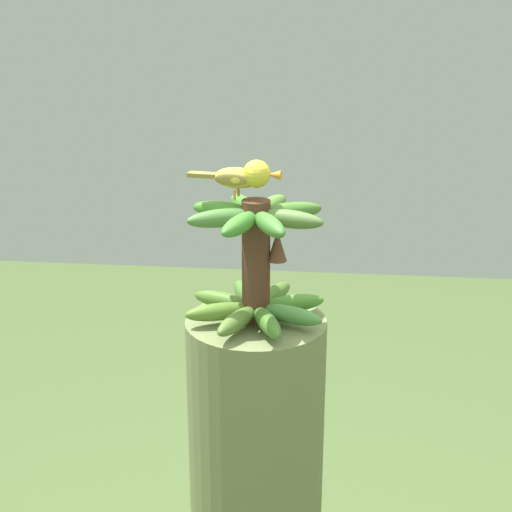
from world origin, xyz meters
The scene contains 2 objects.
banana_bunch centered at (0.00, 0.00, 1.48)m, with size 0.27×0.27×0.24m.
perched_bird centered at (0.01, 0.02, 1.64)m, with size 0.06×0.18×0.07m.
Camera 1 is at (-1.36, -0.14, 1.96)m, focal length 54.74 mm.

